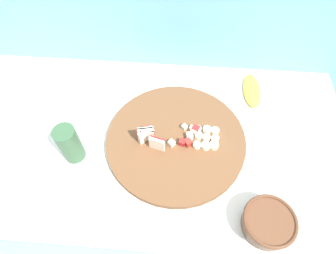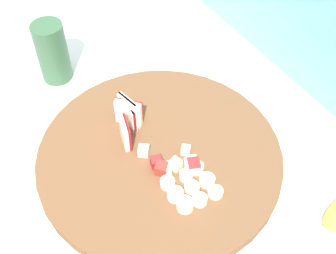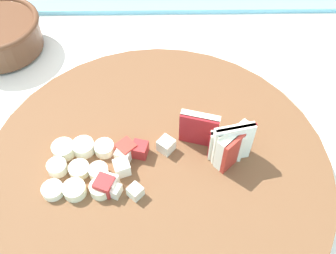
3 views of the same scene
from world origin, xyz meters
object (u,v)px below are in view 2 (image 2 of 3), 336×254
at_px(cutting_board, 160,156).
at_px(banana_slice_rows, 191,188).
at_px(apple_dice_pile, 173,163).
at_px(apple_wedge_fan, 128,117).
at_px(small_jar, 52,52).

relative_size(cutting_board, banana_slice_rows, 4.99).
height_order(apple_dice_pile, banana_slice_rows, apple_dice_pile).
xyz_separation_m(cutting_board, apple_wedge_fan, (-0.09, -0.02, 0.04)).
xyz_separation_m(apple_dice_pile, small_jar, (-0.36, -0.08, 0.04)).
bearing_deg(small_jar, banana_slice_rows, 10.74).
height_order(apple_dice_pile, small_jar, small_jar).
xyz_separation_m(apple_dice_pile, banana_slice_rows, (0.06, -0.00, -0.00)).
bearing_deg(banana_slice_rows, apple_dice_pile, 179.13).
relative_size(banana_slice_rows, small_jar, 0.67).
height_order(cutting_board, apple_wedge_fan, apple_wedge_fan).
bearing_deg(apple_wedge_fan, cutting_board, 11.57).
height_order(apple_wedge_fan, apple_dice_pile, apple_wedge_fan).
height_order(banana_slice_rows, small_jar, small_jar).
distance_m(apple_wedge_fan, banana_slice_rows, 0.19).
height_order(cutting_board, apple_dice_pile, apple_dice_pile).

